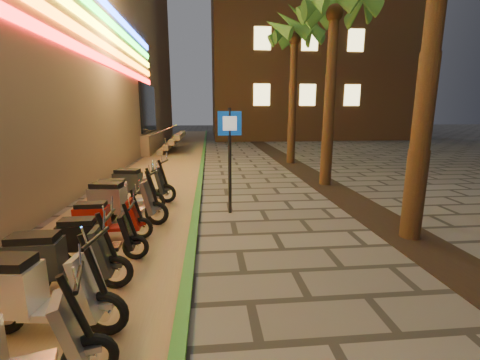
{
  "coord_description": "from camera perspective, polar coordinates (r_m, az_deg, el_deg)",
  "views": [
    {
      "loc": [
        -0.52,
        -3.93,
        2.57
      ],
      "look_at": [
        0.09,
        2.47,
        1.2
      ],
      "focal_mm": 24.0,
      "sensor_mm": 36.0,
      "label": 1
    }
  ],
  "objects": [
    {
      "name": "parking_strip",
      "position": [
        14.32,
        -13.71,
        1.36
      ],
      "size": [
        3.4,
        60.0,
        0.01
      ],
      "primitive_type": "cube",
      "color": "#8C7251",
      "rests_on": "ground"
    },
    {
      "name": "scooter_5",
      "position": [
        5.38,
        -29.96,
        -12.15
      ],
      "size": [
        1.68,
        0.59,
        1.18
      ],
      "rotation": [
        0.0,
        0.0,
        0.04
      ],
      "color": "black",
      "rests_on": "ground"
    },
    {
      "name": "apartment_block",
      "position": [
        38.47,
        10.19,
        26.8
      ],
      "size": [
        18.0,
        16.06,
        25.0
      ],
      "color": "brown",
      "rests_on": "ground"
    },
    {
      "name": "scooter_7",
      "position": [
        7.03,
        -23.0,
        -6.43
      ],
      "size": [
        1.5,
        0.53,
        1.06
      ],
      "rotation": [
        0.0,
        0.0,
        0.03
      ],
      "color": "black",
      "rests_on": "ground"
    },
    {
      "name": "scooter_9",
      "position": [
        8.74,
        -20.08,
        -2.37
      ],
      "size": [
        1.66,
        0.63,
        1.17
      ],
      "rotation": [
        0.0,
        0.0,
        0.11
      ],
      "color": "black",
      "rests_on": "ground"
    },
    {
      "name": "scooter_6",
      "position": [
        6.15,
        -24.71,
        -9.26
      ],
      "size": [
        1.48,
        0.52,
        1.04
      ],
      "rotation": [
        0.0,
        0.0,
        0.04
      ],
      "color": "black",
      "rests_on": "ground"
    },
    {
      "name": "green_curb",
      "position": [
        14.16,
        -6.9,
        1.69
      ],
      "size": [
        0.18,
        60.0,
        0.1
      ],
      "primitive_type": "cube",
      "color": "#2A6D29",
      "rests_on": "ground"
    },
    {
      "name": "scooter_10",
      "position": [
        9.67,
        -17.78,
        -0.65
      ],
      "size": [
        1.79,
        0.76,
        1.26
      ],
      "rotation": [
        0.0,
        0.0,
        -0.17
      ],
      "color": "black",
      "rests_on": "ground"
    },
    {
      "name": "scooter_4",
      "position": [
        4.57,
        -33.39,
        -16.31
      ],
      "size": [
        1.8,
        0.67,
        1.26
      ],
      "rotation": [
        0.0,
        0.0,
        -0.1
      ],
      "color": "black",
      "rests_on": "ground"
    },
    {
      "name": "palm_c",
      "position": [
        12.1,
        16.47,
        26.7
      ],
      "size": [
        2.97,
        3.02,
        6.91
      ],
      "color": "#472D19",
      "rests_on": "ground"
    },
    {
      "name": "palm_d",
      "position": [
        16.8,
        9.68,
        23.45
      ],
      "size": [
        2.97,
        3.02,
        7.16
      ],
      "color": "#472D19",
      "rests_on": "ground"
    },
    {
      "name": "planting_strip",
      "position": [
        10.16,
        18.7,
        -3.22
      ],
      "size": [
        1.2,
        40.0,
        0.02
      ],
      "primitive_type": "cube",
      "color": "black",
      "rests_on": "ground"
    },
    {
      "name": "scooter_8",
      "position": [
        7.9,
        -20.65,
        -3.53
      ],
      "size": [
        1.83,
        0.77,
        1.28
      ],
      "rotation": [
        0.0,
        0.0,
        -0.16
      ],
      "color": "black",
      "rests_on": "ground"
    },
    {
      "name": "ground",
      "position": [
        4.72,
        1.85,
        -20.93
      ],
      "size": [
        120.0,
        120.0,
        0.0
      ],
      "primitive_type": "plane",
      "color": "#474442",
      "rests_on": "ground"
    },
    {
      "name": "pedestrian_sign",
      "position": [
        8.02,
        -1.83,
        5.99
      ],
      "size": [
        0.59,
        0.12,
        2.67
      ],
      "rotation": [
        0.0,
        0.0,
        0.12
      ],
      "color": "black",
      "rests_on": "ground"
    }
  ]
}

